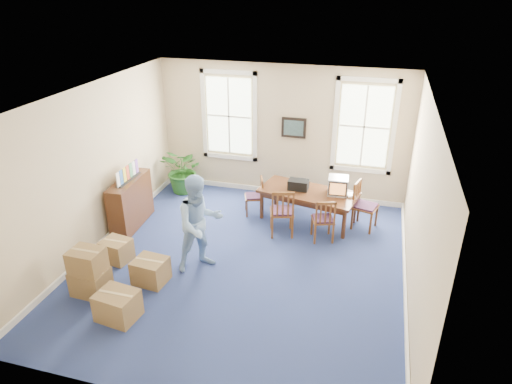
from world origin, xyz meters
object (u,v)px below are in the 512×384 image
(credenza, at_px, (131,203))
(potted_plant, at_px, (184,170))
(cardboard_boxes, at_px, (104,269))
(conference_table, at_px, (308,206))
(man, at_px, (200,223))
(crt_tv, at_px, (338,186))
(chair_near_left, at_px, (282,211))

(credenza, distance_m, potted_plant, 1.93)
(potted_plant, height_order, cardboard_boxes, potted_plant)
(potted_plant, bearing_deg, conference_table, -11.20)
(man, bearing_deg, potted_plant, 76.00)
(cardboard_boxes, bearing_deg, man, 40.52)
(potted_plant, distance_m, cardboard_boxes, 4.09)
(conference_table, distance_m, crt_tv, 0.83)
(conference_table, height_order, man, man)
(chair_near_left, distance_m, credenza, 3.26)
(potted_plant, bearing_deg, crt_tv, -8.73)
(conference_table, relative_size, potted_plant, 1.78)
(man, distance_m, potted_plant, 3.38)
(crt_tv, bearing_deg, conference_table, -179.51)
(conference_table, xyz_separation_m, crt_tv, (0.62, 0.05, 0.55))
(conference_table, relative_size, cardboard_boxes, 1.34)
(crt_tv, bearing_deg, cardboard_boxes, -139.43)
(man, relative_size, credenza, 1.35)
(man, xyz_separation_m, credenza, (-2.04, 1.07, -0.39))
(man, bearing_deg, chair_near_left, 10.77)
(chair_near_left, height_order, cardboard_boxes, chair_near_left)
(chair_near_left, bearing_deg, credenza, -6.71)
(crt_tv, xyz_separation_m, cardboard_boxes, (-3.55, -3.49, -0.46))
(conference_table, distance_m, chair_near_left, 0.86)
(crt_tv, relative_size, man, 0.25)
(cardboard_boxes, bearing_deg, conference_table, 49.58)
(potted_plant, xyz_separation_m, cardboard_boxes, (0.30, -4.08, -0.14))
(chair_near_left, bearing_deg, conference_table, -136.92)
(chair_near_left, bearing_deg, crt_tv, -159.93)
(conference_table, height_order, crt_tv, crt_tv)
(conference_table, height_order, credenza, credenza)
(chair_near_left, bearing_deg, potted_plant, -41.82)
(man, distance_m, cardboard_boxes, 1.80)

